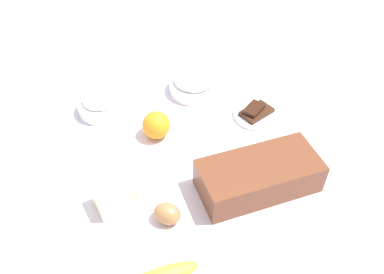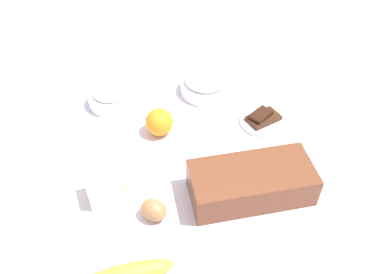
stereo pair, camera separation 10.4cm
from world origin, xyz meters
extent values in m
cube|color=silver|center=(0.00, 0.00, -0.01)|extent=(2.40, 2.40, 0.02)
cube|color=brown|center=(-0.07, 0.19, 0.04)|extent=(0.30, 0.18, 0.08)
cube|color=black|center=(-0.07, 0.19, 0.04)|extent=(0.29, 0.16, 0.07)
cylinder|color=white|center=(0.15, -0.26, 0.02)|extent=(0.13, 0.13, 0.04)
torus|color=white|center=(0.15, -0.26, 0.03)|extent=(0.13, 0.13, 0.01)
ellipsoid|color=white|center=(0.15, -0.26, 0.04)|extent=(0.10, 0.10, 0.03)
cylinder|color=white|center=(-0.13, -0.21, 0.02)|extent=(0.15, 0.15, 0.03)
torus|color=white|center=(-0.13, -0.21, 0.03)|extent=(0.15, 0.15, 0.01)
ellipsoid|color=white|center=(-0.13, -0.21, 0.05)|extent=(0.12, 0.12, 0.04)
sphere|color=orange|center=(0.06, -0.09, 0.04)|extent=(0.08, 0.08, 0.08)
cube|color=#F4EDB2|center=(0.24, 0.07, 0.03)|extent=(0.09, 0.06, 0.06)
ellipsoid|color=#9F6B41|center=(0.16, 0.17, 0.02)|extent=(0.08, 0.08, 0.05)
cylinder|color=white|center=(-0.22, -0.02, 0.01)|extent=(0.13, 0.13, 0.01)
cube|color=#381E11|center=(-0.22, -0.02, 0.02)|extent=(0.10, 0.07, 0.01)
cube|color=black|center=(-0.21, -0.02, 0.03)|extent=(0.07, 0.06, 0.01)
camera|label=1|loc=(0.37, 0.65, 0.76)|focal=37.94mm
camera|label=2|loc=(0.28, 0.69, 0.76)|focal=37.94mm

